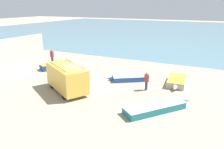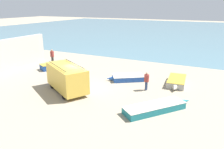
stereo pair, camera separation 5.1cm
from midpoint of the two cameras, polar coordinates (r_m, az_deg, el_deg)
name	(u,v)px [view 2 (the right image)]	position (r m, az deg, el deg)	size (l,w,h in m)	color
ground_plane	(84,89)	(19.71, -7.32, -3.68)	(200.00, 200.00, 0.00)	tan
sea_water	(182,31)	(68.37, 17.83, 10.86)	(120.00, 80.00, 0.01)	slate
harbor_wall	(5,55)	(27.36, -26.03, 4.54)	(0.50, 11.48, 3.51)	#BCB7AD
parked_van	(67,77)	(19.01, -11.72, -0.76)	(5.05, 4.04, 2.39)	gold
fishing_rowboat_0	(177,82)	(21.35, 16.57, -1.76)	(1.82, 4.02, 0.59)	#ADA89E
fishing_rowboat_1	(156,107)	(15.86, 11.62, -8.41)	(4.16, 4.87, 0.51)	#1E757F
fishing_rowboat_2	(55,66)	(26.57, -14.56, 2.26)	(2.59, 3.71, 0.66)	navy
fishing_rowboat_3	(127,78)	(21.75, 4.04, -0.80)	(3.65, 3.07, 0.51)	#234CA3
fisherman_0	(52,55)	(28.77, -15.31, 4.91)	(0.48, 0.48, 1.81)	#5B564C
fisherman_1	(147,79)	(19.13, 9.09, -1.30)	(0.43, 0.43, 1.65)	navy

